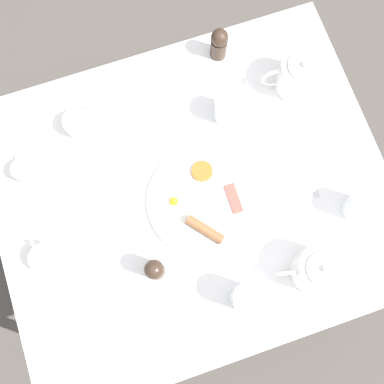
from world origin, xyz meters
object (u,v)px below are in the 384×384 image
(wine_glass_spare, at_px, (227,108))
(spoon_for_tea, at_px, (311,171))
(teapot_far, at_px, (318,270))
(water_glass_tall, at_px, (245,298))
(teapot_near, at_px, (299,76))
(salt_grinder, at_px, (155,270))
(fork_spare, at_px, (103,220))
(water_glass_short, at_px, (361,206))
(breakfast_plate, at_px, (204,202))
(teacup_with_saucer_left, at_px, (47,259))
(creamer_jug, at_px, (25,171))
(teacup_with_saucer_right, at_px, (80,125))
(fork_by_plate, at_px, (148,120))
(knife_by_plate, at_px, (101,340))
(pepper_grinder, at_px, (219,43))

(wine_glass_spare, bearing_deg, spoon_for_tea, -144.19)
(teapot_far, xyz_separation_m, water_glass_tall, (-0.01, 0.20, 0.00))
(teapot_near, xyz_separation_m, salt_grinder, (-0.39, 0.56, 0.00))
(teapot_far, bearing_deg, fork_spare, 160.93)
(water_glass_short, relative_size, fork_spare, 0.67)
(breakfast_plate, distance_m, teapot_far, 0.35)
(teacup_with_saucer_left, distance_m, creamer_jug, 0.26)
(teacup_with_saucer_right, relative_size, fork_spare, 0.90)
(teacup_with_saucer_right, xyz_separation_m, fork_by_plate, (-0.04, -0.19, -0.02))
(breakfast_plate, height_order, teapot_near, teapot_near)
(water_glass_tall, xyz_separation_m, salt_grinder, (0.14, 0.20, 0.00))
(breakfast_plate, distance_m, wine_glass_spare, 0.27)
(teapot_near, xyz_separation_m, knife_by_plate, (-0.51, 0.75, -0.06))
(creamer_jug, relative_size, fork_by_plate, 0.46)
(spoon_for_tea, bearing_deg, teapot_near, -11.64)
(teapot_far, xyz_separation_m, creamer_jug, (0.51, 0.66, -0.03))
(fork_by_plate, relative_size, spoon_for_tea, 1.19)
(teacup_with_saucer_left, xyz_separation_m, pepper_grinder, (0.44, -0.64, 0.03))
(salt_grinder, distance_m, fork_by_plate, 0.44)
(teapot_far, distance_m, creamer_jug, 0.84)
(teacup_with_saucer_right, height_order, salt_grinder, salt_grinder)
(teacup_with_saucer_right, height_order, fork_by_plate, teacup_with_saucer_right)
(teacup_with_saucer_left, xyz_separation_m, water_glass_short, (-0.14, -0.84, 0.03))
(water_glass_tall, height_order, knife_by_plate, water_glass_tall)
(teacup_with_saucer_right, relative_size, pepper_grinder, 1.25)
(teapot_far, distance_m, fork_by_plate, 0.64)
(fork_by_plate, bearing_deg, fork_spare, 139.86)
(fork_spare, bearing_deg, pepper_grinder, -51.26)
(teapot_near, relative_size, creamer_jug, 2.51)
(teapot_near, distance_m, wine_glass_spare, 0.23)
(teapot_near, distance_m, knife_by_plate, 0.91)
(teapot_far, xyz_separation_m, fork_by_plate, (0.56, 0.29, -0.06))
(knife_by_plate, bearing_deg, pepper_grinder, -39.77)
(spoon_for_tea, bearing_deg, salt_grinder, 104.31)
(teacup_with_saucer_right, xyz_separation_m, spoon_for_tea, (-0.33, -0.58, -0.02))
(creamer_jug, distance_m, salt_grinder, 0.46)
(water_glass_short, bearing_deg, fork_spare, 73.90)
(fork_spare, bearing_deg, creamer_jug, 39.55)
(breakfast_plate, height_order, teacup_with_saucer_left, teacup_with_saucer_left)
(breakfast_plate, xyz_separation_m, water_glass_short, (-0.15, -0.39, 0.05))
(teapot_near, xyz_separation_m, water_glass_short, (-0.41, -0.02, -0.00))
(water_glass_short, xyz_separation_m, fork_by_plate, (0.44, 0.47, -0.05))
(teacup_with_saucer_right, bearing_deg, wine_glass_spare, -103.10)
(teapot_far, xyz_separation_m, water_glass_short, (0.12, -0.18, -0.00))
(teacup_with_saucer_left, distance_m, water_glass_tall, 0.53)
(wine_glass_spare, distance_m, pepper_grinder, 0.20)
(fork_spare, bearing_deg, water_glass_short, -106.10)
(wine_glass_spare, bearing_deg, knife_by_plate, 133.07)
(water_glass_short, bearing_deg, knife_by_plate, 97.98)
(teapot_near, height_order, teapot_far, same)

